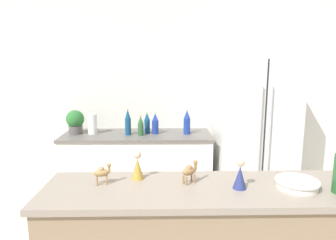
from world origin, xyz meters
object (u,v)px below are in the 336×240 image
Objects in this scene: back_bottle_1 at (128,122)px; fruit_bowl at (297,183)px; paper_towel_roll at (92,124)px; camel_figurine_second at (102,172)px; wise_man_figurine_purple at (137,167)px; potted_plant at (75,121)px; camel_figurine at (190,171)px; back_bottle_2 at (147,123)px; back_bottle_0 at (155,124)px; back_bottle_4 at (187,122)px; wise_man_figurine_crimson at (240,176)px; refrigerator at (254,134)px; back_bottle_3 at (141,126)px.

fruit_bowl is at bearing -58.60° from back_bottle_1.
paper_towel_roll is 1.90m from camel_figurine_second.
wise_man_figurine_purple is at bearing -81.77° from back_bottle_1.
potted_plant reaches higher than camel_figurine.
back_bottle_2 is at bearing 23.18° from back_bottle_1.
back_bottle_0 is at bearing -0.96° from paper_towel_roll.
paper_towel_roll is at bearing 110.76° from wise_man_figurine_purple.
back_bottle_4 is at bearing -7.63° from back_bottle_2.
back_bottle_0 is 0.98× the size of back_bottle_2.
potted_plant is 0.84m from back_bottle_2.
wise_man_figurine_crimson is (0.13, -1.88, 0.07)m from back_bottle_4.
camel_figurine is at bearing -117.39° from refrigerator.
camel_figurine_second is at bearing 175.99° from fruit_bowl.
back_bottle_1 is (0.62, -0.06, -0.00)m from potted_plant.
wise_man_figurine_crimson is (-0.32, 0.00, 0.05)m from fruit_bowl.
wise_man_figurine_crimson is (0.76, -0.08, 0.00)m from camel_figurine_second.
refrigerator reaches higher than camel_figurine.
wise_man_figurine_purple is at bearing -104.14° from back_bottle_4.
camel_figurine_second is 0.21m from wise_man_figurine_purple.
camel_figurine is (0.55, -1.77, 0.06)m from back_bottle_1.
refrigerator is 7.51× the size of fruit_bowl.
back_bottle_4 is (1.11, -0.03, 0.02)m from paper_towel_roll.
back_bottle_0 is at bearing 26.43° from back_bottle_3.
potted_plant is at bearing 110.13° from camel_figurine_second.
wise_man_figurine_crimson is (0.50, -1.90, 0.09)m from back_bottle_0.
back_bottle_4 is 1.25× the size of fruit_bowl.
wise_man_figurine_purple is at bearing 170.34° from fruit_bowl.
back_bottle_0 is (0.93, -0.01, -0.03)m from potted_plant.
back_bottle_1 is (-0.31, -0.05, 0.03)m from back_bottle_0.
potted_plant reaches higher than paper_towel_roll.
camel_figurine_second is 0.71× the size of wise_man_figurine_crimson.
back_bottle_0 reaches higher than paper_towel_roll.
back_bottle_0 is (-1.14, 0.07, 0.11)m from refrigerator.
wise_man_figurine_purple is (-0.07, -1.75, 0.09)m from back_bottle_0.
back_bottle_3 is at bearing -9.37° from paper_towel_roll.
back_bottle_0 is at bearing 81.95° from camel_figurine_second.
back_bottle_0 reaches higher than back_bottle_3.
back_bottle_4 is 1.71× the size of wise_man_figurine_crimson.
refrigerator reaches higher than paper_towel_roll.
back_bottle_3 is 1.78× the size of camel_figurine.
refrigerator is 6.01× the size of back_bottle_4.
fruit_bowl is 0.59m from camel_figurine.
back_bottle_0 is (0.74, -0.01, -0.00)m from paper_towel_roll.
back_bottle_1 reaches higher than camel_figurine.
back_bottle_2 is 1.10× the size of back_bottle_3.
back_bottle_0 is 1.05× the size of fruit_bowl.
fruit_bowl is 1.92× the size of camel_figurine_second.
camel_figurine reaches higher than camel_figurine_second.
paper_towel_roll is 1.11m from back_bottle_4.
back_bottle_4 is (0.53, 0.06, 0.03)m from back_bottle_3.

